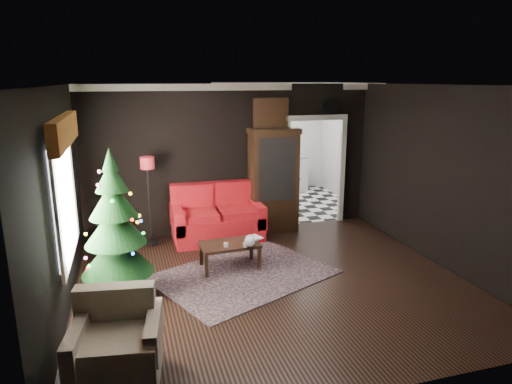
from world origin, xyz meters
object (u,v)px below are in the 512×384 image
object	(u,v)px
curio_cabinet	(273,183)
kitchen_table	(280,192)
wall_clock	(329,106)
loveseat	(217,213)
coffee_table	(230,255)
floor_lamp	(149,201)
teapot	(250,241)
christmas_tree	(115,222)
armchair	(117,340)

from	to	relation	value
curio_cabinet	kitchen_table	xyz separation A→B (m)	(0.65, 1.43, -0.57)
wall_clock	kitchen_table	distance (m)	2.43
loveseat	coffee_table	world-z (taller)	loveseat
wall_clock	floor_lamp	bearing A→B (deg)	-173.67
teapot	floor_lamp	bearing A→B (deg)	131.05
loveseat	teapot	distance (m)	1.58
christmas_tree	teapot	bearing A→B (deg)	6.66
teapot	wall_clock	bearing A→B (deg)	42.16
loveseat	christmas_tree	distance (m)	2.55
floor_lamp	kitchen_table	xyz separation A→B (m)	(2.99, 1.64, -0.45)
curio_cabinet	floor_lamp	xyz separation A→B (m)	(-2.34, -0.21, -0.12)
loveseat	kitchen_table	bearing A→B (deg)	42.51
floor_lamp	wall_clock	distance (m)	3.88
loveseat	curio_cabinet	bearing A→B (deg)	10.83
kitchen_table	christmas_tree	bearing A→B (deg)	-135.79
curio_cabinet	teapot	distance (m)	2.08
loveseat	coffee_table	bearing A→B (deg)	-93.64
christmas_tree	coffee_table	size ratio (longest dim) A/B	2.06
curio_cabinet	teapot	world-z (taller)	curio_cabinet
loveseat	christmas_tree	xyz separation A→B (m)	(-1.74, -1.79, 0.55)
curio_cabinet	floor_lamp	world-z (taller)	curio_cabinet
christmas_tree	coffee_table	world-z (taller)	christmas_tree
christmas_tree	wall_clock	world-z (taller)	wall_clock
curio_cabinet	coffee_table	xyz separation A→B (m)	(-1.24, -1.57, -0.74)
curio_cabinet	christmas_tree	distance (m)	3.52
coffee_table	teapot	xyz separation A→B (m)	(0.27, -0.21, 0.29)
wall_clock	kitchen_table	size ratio (longest dim) A/B	0.43
curio_cabinet	christmas_tree	size ratio (longest dim) A/B	1.03
loveseat	kitchen_table	size ratio (longest dim) A/B	2.27
floor_lamp	curio_cabinet	bearing A→B (deg)	5.20
loveseat	floor_lamp	xyz separation A→B (m)	(-1.19, 0.01, 0.33)
floor_lamp	coffee_table	distance (m)	1.86
curio_cabinet	coffee_table	world-z (taller)	curio_cabinet
loveseat	floor_lamp	size ratio (longest dim) A/B	1.11
teapot	kitchen_table	bearing A→B (deg)	63.25
curio_cabinet	kitchen_table	bearing A→B (deg)	65.56
wall_clock	armchair	bearing A→B (deg)	-134.88
curio_cabinet	wall_clock	xyz separation A→B (m)	(1.20, 0.18, 1.43)
floor_lamp	kitchen_table	distance (m)	3.44
kitchen_table	teapot	bearing A→B (deg)	-116.75
floor_lamp	christmas_tree	xyz separation A→B (m)	(-0.54, -1.80, 0.22)
curio_cabinet	floor_lamp	distance (m)	2.35
armchair	teapot	distance (m)	2.87
kitchen_table	loveseat	bearing A→B (deg)	-137.49
armchair	kitchen_table	distance (m)	6.42
coffee_table	floor_lamp	bearing A→B (deg)	129.12
armchair	coffee_table	xyz separation A→B (m)	(1.65, 2.35, -0.25)
loveseat	coffee_table	xyz separation A→B (m)	(-0.09, -1.35, -0.29)
loveseat	wall_clock	bearing A→B (deg)	9.66
christmas_tree	coffee_table	distance (m)	1.90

